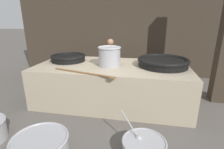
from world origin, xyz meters
TOP-DOWN VIEW (x-y plane):
  - ground_plane at (0.00, 0.00)m, footprint 60.00×60.00m
  - back_wall at (0.00, 2.63)m, footprint 8.48×0.24m
  - hearth_platform at (0.00, 0.00)m, footprint 3.82×1.82m
  - giant_wok_near at (-1.28, 0.22)m, footprint 0.95×0.95m
  - giant_wok_far at (1.25, 0.13)m, footprint 1.24×1.24m
  - stock_pot at (-0.05, -0.08)m, footprint 0.57×0.57m
  - stirring_paddle at (-0.42, -0.82)m, footprint 1.49×0.47m
  - cook at (-0.29, 1.24)m, footprint 0.42×0.60m
  - prep_bowl_vegetables at (0.87, -1.90)m, footprint 0.78×0.74m
  - prep_bowl_extra at (-0.69, -2.25)m, footprint 0.87×0.87m

SIDE VIEW (x-z plane):
  - ground_plane at x=0.00m, z-range 0.00..0.00m
  - prep_bowl_vegetables at x=0.87m, z-range -0.13..0.48m
  - prep_bowl_extra at x=-0.69m, z-range 0.02..0.44m
  - hearth_platform at x=0.00m, z-range 0.00..1.00m
  - cook at x=-0.29m, z-range 0.06..1.58m
  - stirring_paddle at x=-0.42m, z-range 1.00..1.04m
  - giant_wok_near at x=-1.28m, z-range 1.00..1.18m
  - giant_wok_far at x=1.25m, z-range 1.01..1.22m
  - stock_pot at x=-0.05m, z-range 1.01..1.49m
  - back_wall at x=0.00m, z-range 0.00..3.89m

